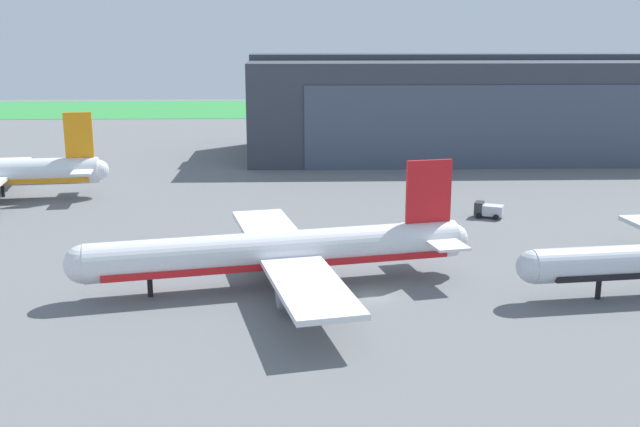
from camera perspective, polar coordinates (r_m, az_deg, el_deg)
ground_plane at (r=79.49m, az=3.93°, el=-6.25°), size 440.00×440.00×0.00m
grass_field_strip at (r=260.24m, az=-0.21°, el=7.86°), size 440.00×56.00×0.08m
maintenance_hangar at (r=168.80m, az=10.87°, el=7.85°), size 92.61×36.14×21.56m
airliner_near_right at (r=81.50m, az=-3.08°, el=-2.89°), size 42.83×39.57×13.06m
baggage_tug at (r=113.86m, az=12.48°, el=0.27°), size 4.52×3.61×2.26m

